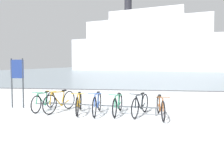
{
  "coord_description": "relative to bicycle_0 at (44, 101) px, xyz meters",
  "views": [
    {
      "loc": [
        0.51,
        -3.91,
        1.77
      ],
      "look_at": [
        -0.61,
        5.1,
        1.31
      ],
      "focal_mm": 32.65,
      "sensor_mm": 36.0,
      "label": 1
    }
  ],
  "objects": [
    {
      "name": "bicycle_2",
      "position": [
        1.45,
        -0.21,
        0.0
      ],
      "size": [
        0.49,
        1.71,
        0.77
      ],
      "color": "black",
      "rests_on": "ground"
    },
    {
      "name": "bicycle_3",
      "position": [
        2.14,
        -0.29,
        0.02
      ],
      "size": [
        0.46,
        1.74,
        0.81
      ],
      "color": "black",
      "rests_on": "ground"
    },
    {
      "name": "ferry_ship",
      "position": [
        6.99,
        52.84,
        6.74
      ],
      "size": [
        47.08,
        22.84,
        21.11
      ],
      "color": "silver",
      "rests_on": "ground"
    },
    {
      "name": "ground",
      "position": [
        3.06,
        50.42,
        -0.39
      ],
      "size": [
        80.0,
        132.0,
        0.08
      ],
      "color": "silver"
    },
    {
      "name": "bike_rack",
      "position": [
        2.24,
        -0.18,
        -0.08
      ],
      "size": [
        4.38,
        0.46,
        0.31
      ],
      "color": "#4C5156",
      "rests_on": "ground"
    },
    {
      "name": "bicycle_4",
      "position": [
        2.88,
        -0.22,
        -0.0
      ],
      "size": [
        0.46,
        1.68,
        0.76
      ],
      "color": "black",
      "rests_on": "ground"
    },
    {
      "name": "bicycle_0",
      "position": [
        0.0,
        0.0,
        0.0
      ],
      "size": [
        0.46,
        1.63,
        0.76
      ],
      "color": "black",
      "rests_on": "ground"
    },
    {
      "name": "info_sign",
      "position": [
        -1.25,
        0.28,
        1.02
      ],
      "size": [
        0.55,
        0.06,
        2.01
      ],
      "color": "#33383D",
      "rests_on": "ground"
    },
    {
      "name": "bicycle_1",
      "position": [
        0.69,
        -0.11,
        0.03
      ],
      "size": [
        0.68,
        1.7,
        0.83
      ],
      "color": "black",
      "rests_on": "ground"
    },
    {
      "name": "bicycle_6",
      "position": [
        4.34,
        -0.52,
        0.0
      ],
      "size": [
        0.46,
        1.73,
        0.76
      ],
      "color": "black",
      "rests_on": "ground"
    },
    {
      "name": "bicycle_5",
      "position": [
        3.68,
        -0.3,
        0.02
      ],
      "size": [
        0.68,
        1.62,
        0.8
      ],
      "color": "black",
      "rests_on": "ground"
    }
  ]
}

